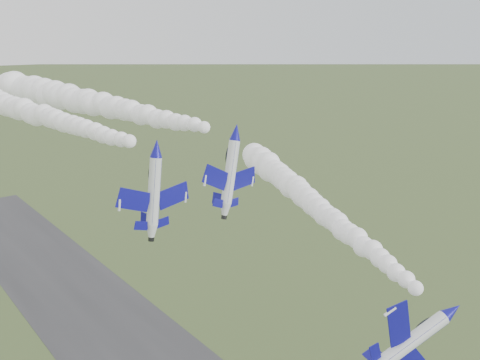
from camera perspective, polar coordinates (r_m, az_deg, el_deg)
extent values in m
cylinder|color=silver|center=(63.00, 21.67, -12.86)|extent=(4.36, 8.92, 2.07)
cone|color=silver|center=(66.40, 18.53, -11.04)|extent=(2.50, 2.36, 2.07)
cylinder|color=black|center=(67.10, 17.96, -10.70)|extent=(1.18, 0.88, 1.05)
ellipsoid|color=black|center=(61.86, 23.49, -13.34)|extent=(2.14, 3.24, 1.38)
cube|color=navy|center=(61.38, 20.36, -10.64)|extent=(2.79, 2.99, 4.35)
cube|color=navy|center=(65.61, 21.70, -14.52)|extent=(2.79, 2.99, 4.35)
cube|color=navy|center=(64.71, 18.69, -10.31)|extent=(1.26, 1.36, 1.91)
cube|color=navy|center=(66.88, 19.42, -12.36)|extent=(1.26, 1.36, 1.91)
cube|color=navy|center=(66.12, 20.06, -10.74)|extent=(2.47, 2.17, 1.10)
cylinder|color=silver|center=(66.33, -8.90, 3.34)|extent=(2.76, 8.63, 1.69)
cone|color=navy|center=(62.18, -5.96, 2.63)|extent=(1.96, 2.42, 1.69)
cone|color=silver|center=(70.48, -11.40, 3.93)|extent=(1.91, 2.02, 1.69)
cylinder|color=black|center=(71.31, -11.85, 4.04)|extent=(0.93, 0.71, 0.86)
ellipsoid|color=black|center=(64.54, -7.72, 3.56)|extent=(1.49, 3.03, 1.13)
cube|color=navy|center=(65.25, -11.47, 3.21)|extent=(4.90, 3.00, 0.71)
cube|color=navy|center=(68.82, -7.28, 3.40)|extent=(4.90, 3.00, 0.71)
cube|color=navy|center=(68.83, -12.09, 3.79)|extent=(2.14, 1.36, 0.35)
cube|color=navy|center=(70.66, -9.90, 3.88)|extent=(2.14, 1.36, 0.35)
cube|color=navy|center=(69.38, -10.81, 4.88)|extent=(0.59, 1.65, 2.22)
cylinder|color=silver|center=(74.84, -0.45, 5.12)|extent=(3.88, 9.09, 1.90)
cone|color=navy|center=(71.47, 3.04, 4.61)|extent=(2.38, 2.70, 1.90)
cone|color=silver|center=(78.34, -3.51, 5.56)|extent=(2.28, 2.29, 1.90)
cylinder|color=black|center=(79.05, -4.08, 5.64)|extent=(1.08, 0.84, 0.96)
ellipsoid|color=black|center=(73.43, 1.00, 5.38)|extent=(1.93, 3.26, 1.27)
cube|color=navy|center=(72.95, -2.53, 5.27)|extent=(5.24, 3.57, 1.22)
cube|color=navy|center=(77.86, 0.51, 4.89)|extent=(5.24, 3.57, 1.22)
cube|color=navy|center=(76.44, -3.82, 5.59)|extent=(2.30, 1.61, 0.57)
cube|color=navy|center=(78.98, -2.18, 5.38)|extent=(2.30, 1.61, 0.57)
cube|color=navy|center=(77.54, -2.71, 6.47)|extent=(1.01, 1.79, 2.30)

